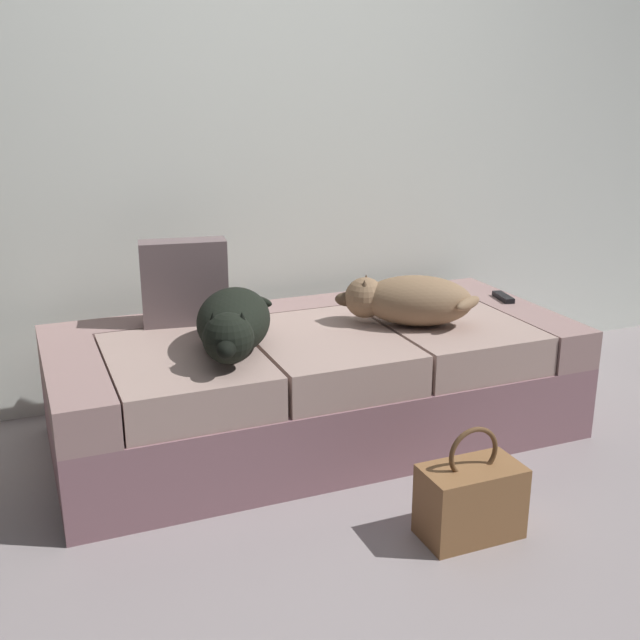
% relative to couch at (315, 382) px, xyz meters
% --- Properties ---
extents(ground_plane, '(10.00, 10.00, 0.00)m').
position_rel_couch_xyz_m(ground_plane, '(0.00, -0.99, -0.23)').
color(ground_plane, gray).
extents(back_wall, '(6.40, 0.10, 2.80)m').
position_rel_couch_xyz_m(back_wall, '(0.00, 0.67, 1.17)').
color(back_wall, white).
rests_on(back_wall, ground).
extents(couch, '(2.06, 0.94, 0.46)m').
position_rel_couch_xyz_m(couch, '(0.00, 0.00, 0.00)').
color(couch, '#886068').
rests_on(couch, ground).
extents(dog_dark, '(0.42, 0.61, 0.21)m').
position_rel_couch_xyz_m(dog_dark, '(-0.37, -0.14, 0.34)').
color(dog_dark, black).
rests_on(dog_dark, couch).
extents(dog_tan, '(0.56, 0.43, 0.20)m').
position_rel_couch_xyz_m(dog_tan, '(0.37, -0.09, 0.33)').
color(dog_tan, '#87684A').
rests_on(dog_tan, couch).
extents(tv_remote, '(0.07, 0.16, 0.02)m').
position_rel_couch_xyz_m(tv_remote, '(0.94, 0.07, 0.24)').
color(tv_remote, black).
rests_on(tv_remote, couch).
extents(throw_pillow, '(0.35, 0.17, 0.34)m').
position_rel_couch_xyz_m(throw_pillow, '(-0.46, 0.27, 0.40)').
color(throw_pillow, '#6B595A').
rests_on(throw_pillow, couch).
extents(handbag, '(0.32, 0.18, 0.38)m').
position_rel_couch_xyz_m(handbag, '(0.18, -0.88, -0.10)').
color(handbag, brown).
rests_on(handbag, ground).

